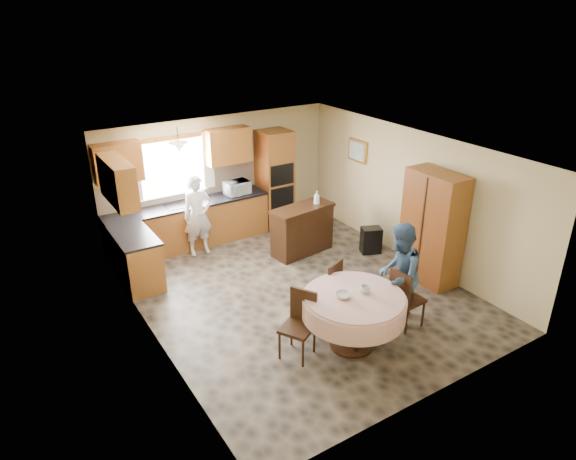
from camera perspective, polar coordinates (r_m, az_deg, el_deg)
The scene contains 36 objects.
floor at distance 8.88m, azimuth 1.14°, elevation -6.90°, with size 5.00×6.00×0.01m, color brown.
ceiling at distance 7.88m, azimuth 1.29°, elevation 8.85°, with size 5.00×6.00×0.01m, color white.
wall_back at distance 10.77m, azimuth -7.65°, elevation 5.95°, with size 5.00×0.02×2.50m, color tan.
wall_front at distance 6.32m, azimuth 16.51°, elevation -8.82°, with size 5.00×0.02×2.50m, color tan.
wall_left at distance 7.36m, azimuth -15.31°, elevation -3.70°, with size 0.02×6.00×2.50m, color tan.
wall_right at distance 9.81m, azimuth 13.53°, elevation 3.63°, with size 0.02×6.00×2.50m, color tan.
window at distance 10.29m, azimuth -12.77°, elevation 6.74°, with size 1.40×0.03×1.10m, color white.
curtain_left at distance 10.02m, azimuth -16.72°, elevation 6.14°, with size 0.22×0.02×1.15m, color white.
curtain_right at distance 10.49m, azimuth -8.85°, elevation 7.67°, with size 0.22×0.02×1.15m, color white.
base_cab_back at distance 10.49m, azimuth -10.90°, elevation 0.47°, with size 3.30×0.60×0.88m, color #A96D2D.
counter_back at distance 10.32m, azimuth -11.10°, elevation 2.81°, with size 3.30×0.64×0.04m, color black.
base_cab_left at distance 9.35m, azimuth -16.46°, elevation -3.20°, with size 0.60×1.20×0.88m, color #A96D2D.
counter_left at distance 9.15m, azimuth -16.80°, elevation -0.64°, with size 0.64×1.20×0.04m, color black.
backsplash at distance 10.48m, azimuth -11.82°, elevation 4.72°, with size 3.30×0.02×0.55m, color #CBAF8F.
wall_cab_left at distance 9.79m, azimuth -18.42°, elevation 7.10°, with size 0.85×0.33×0.72m, color #B86E2E.
wall_cab_right at distance 10.50m, azimuth -6.71°, elevation 9.28°, with size 0.90×0.33×0.72m, color #B86E2E.
wall_cab_side at distance 8.77m, azimuth -18.43°, elevation 5.16°, with size 0.33×1.20×0.72m, color #B86E2E.
oven_tower at distance 11.07m, azimuth -1.49°, elevation 5.63°, with size 0.66×0.62×2.12m, color #A96D2D.
oven_upper at distance 10.75m, azimuth -0.64°, elevation 6.14°, with size 0.56×0.01×0.45m, color black.
oven_lower at distance 10.92m, azimuth -0.63°, elevation 3.65°, with size 0.56×0.01×0.45m, color black.
pendant at distance 9.72m, azimuth -12.05°, elevation 8.98°, with size 0.36×0.36×0.18m, color beige.
sideboard at distance 10.03m, azimuth 1.58°, elevation -0.14°, with size 1.27×0.52×0.91m, color #39210F.
space_heater at distance 10.24m, azimuth 9.20°, elevation -1.12°, with size 0.38×0.27×0.52m, color black.
cupboard at distance 9.19m, azimuth 15.74°, elevation 0.26°, with size 0.52×1.04×1.99m, color #A96D2D.
dining_table at distance 7.34m, azimuth 7.31°, elevation -8.46°, with size 1.46×1.46×0.84m.
chair_left at distance 7.21m, azimuth 1.33°, elevation -10.00°, with size 0.58×0.58×0.97m.
chair_back at distance 8.05m, azimuth 4.54°, elevation -6.15°, with size 0.54×0.54×0.96m.
chair_right at distance 7.93m, azimuth 12.77°, elevation -7.16°, with size 0.44×0.44×0.98m.
framed_picture at distance 10.72m, azimuth 7.74°, elevation 8.71°, with size 0.06×0.55×0.46m.
microwave at distance 10.62m, azimuth -5.67°, elevation 4.69°, with size 0.50×0.34×0.28m, color silver.
person_sink at distance 10.02m, azimuth -9.99°, elevation 1.60°, with size 0.58×0.38×1.59m, color silver.
person_dining at distance 7.90m, azimuth 12.20°, elevation -4.90°, with size 0.80×0.62×1.63m, color #324C6D.
bowl_sideboard at distance 9.69m, azimuth 0.18°, elevation 2.07°, with size 0.22×0.22×0.05m, color #B2B2B2.
bottle_sideboard at distance 9.97m, azimuth 3.21°, elevation 3.49°, with size 0.12×0.12×0.32m, color silver.
cup_table at distance 7.30m, azimuth 8.54°, elevation -6.54°, with size 0.13×0.13×0.11m, color #B2B2B2.
bowl_table at distance 7.17m, azimuth 6.17°, elevation -7.22°, with size 0.22×0.22×0.07m, color #B2B2B2.
Camera 1 is at (-4.20, -6.33, 4.59)m, focal length 32.00 mm.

